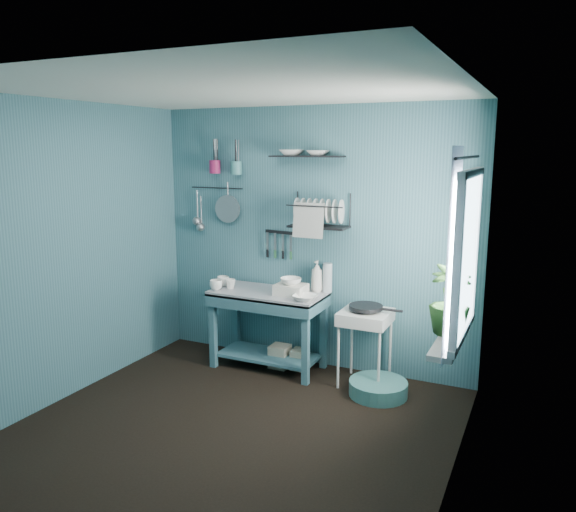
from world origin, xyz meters
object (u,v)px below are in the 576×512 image
at_px(mug_left, 216,285).
at_px(soap_bottle, 317,276).
at_px(floor_basin, 378,388).
at_px(dish_rack, 319,211).
at_px(utensil_cup_teal, 236,168).
at_px(mug_right, 223,281).
at_px(storage_tin_large, 280,356).
at_px(utensil_cup_magenta, 215,167).
at_px(frying_pan, 366,307).
at_px(work_counter, 268,330).
at_px(hotplate_stand, 365,348).
at_px(mug_mid, 230,284).
at_px(potted_plant, 450,300).
at_px(wash_tub, 291,290).
at_px(water_bottle, 327,278).
at_px(storage_tin_small, 300,359).
at_px(colander, 228,209).

relative_size(mug_left, soap_bottle, 0.41).
height_order(soap_bottle, floor_basin, soap_bottle).
xyz_separation_m(dish_rack, utensil_cup_teal, (-0.90, 0.05, 0.37)).
xyz_separation_m(mug_right, storage_tin_large, (0.60, 0.05, -0.70)).
relative_size(soap_bottle, utensil_cup_magenta, 2.30).
bearing_deg(mug_right, frying_pan, 0.53).
distance_m(work_counter, frying_pan, 1.03).
bearing_deg(hotplate_stand, dish_rack, 172.88).
bearing_deg(mug_mid, potted_plant, -17.27).
bearing_deg(utensil_cup_magenta, floor_basin, -11.84).
height_order(mug_left, mug_mid, mug_left).
relative_size(wash_tub, utensil_cup_magenta, 2.15).
xyz_separation_m(soap_bottle, utensil_cup_magenta, (-1.12, 0.02, 1.01)).
height_order(soap_bottle, water_bottle, soap_bottle).
xyz_separation_m(mug_mid, dish_rack, (0.83, 0.23, 0.73)).
relative_size(work_counter, soap_bottle, 3.60).
bearing_deg(water_bottle, hotplate_stand, -24.77).
distance_m(water_bottle, utensil_cup_magenta, 1.59).
bearing_deg(wash_tub, water_bottle, 41.63).
distance_m(soap_bottle, utensil_cup_teal, 1.33).
height_order(mug_right, soap_bottle, soap_bottle).
xyz_separation_m(mug_right, water_bottle, (1.02, 0.22, 0.09)).
bearing_deg(mug_right, hotplate_stand, 0.53).
height_order(mug_left, storage_tin_small, mug_left).
bearing_deg(utensil_cup_teal, storage_tin_small, -10.63).
height_order(frying_pan, storage_tin_large, frying_pan).
distance_m(colander, storage_tin_small, 1.67).
height_order(dish_rack, storage_tin_small, dish_rack).
relative_size(work_counter, hotplate_stand, 1.57).
xyz_separation_m(wash_tub, frying_pan, (0.72, 0.03, -0.09)).
height_order(water_bottle, storage_tin_small, water_bottle).
relative_size(mug_mid, dish_rack, 0.18).
bearing_deg(storage_tin_large, mug_mid, -167.09).
relative_size(work_counter, frying_pan, 3.59).
bearing_deg(utensil_cup_teal, mug_mid, -74.69).
height_order(mug_right, dish_rack, dish_rack).
xyz_separation_m(wash_tub, soap_bottle, (0.17, 0.22, 0.10)).
height_order(mug_right, potted_plant, potted_plant).
distance_m(utensil_cup_magenta, storage_tin_small, 2.09).
xyz_separation_m(utensil_cup_teal, storage_tin_small, (0.76, -0.14, -1.82)).
relative_size(colander, storage_tin_small, 1.40).
distance_m(wash_tub, hotplate_stand, 0.86).
height_order(mug_left, hotplate_stand, mug_left).
xyz_separation_m(mug_left, mug_mid, (0.10, 0.10, -0.00)).
bearing_deg(frying_pan, work_counter, -179.20).
xyz_separation_m(frying_pan, dish_rack, (-0.52, 0.16, 0.82)).
xyz_separation_m(mug_left, floor_basin, (1.63, -0.01, -0.75)).
relative_size(mug_right, utensil_cup_magenta, 0.95).
xyz_separation_m(mug_mid, colander, (-0.20, 0.31, 0.69)).
height_order(hotplate_stand, potted_plant, potted_plant).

